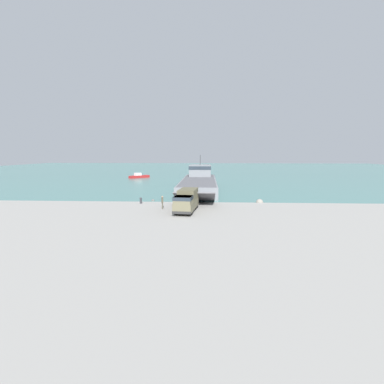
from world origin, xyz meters
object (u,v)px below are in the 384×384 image
object	(u,v)px
moored_boat_a	(139,176)
soldier_on_ramp	(162,201)
military_truck	(186,200)
mooring_bollard	(141,200)
landing_craft	(199,181)

from	to	relation	value
moored_boat_a	soldier_on_ramp	bearing A→B (deg)	-30.17
military_truck	soldier_on_ramp	distance (m)	3.87
soldier_on_ramp	mooring_bollard	distance (m)	5.77
landing_craft	soldier_on_ramp	size ratio (longest dim) A/B	19.53
military_truck	mooring_bollard	world-z (taller)	military_truck
military_truck	moored_boat_a	bearing A→B (deg)	-154.62
soldier_on_ramp	moored_boat_a	world-z (taller)	soldier_on_ramp
moored_boat_a	mooring_bollard	world-z (taller)	moored_boat_a
soldier_on_ramp	military_truck	bearing A→B (deg)	141.96
moored_boat_a	mooring_bollard	size ratio (longest dim) A/B	6.28
landing_craft	soldier_on_ramp	world-z (taller)	landing_craft
soldier_on_ramp	mooring_bollard	bearing A→B (deg)	-59.12
moored_boat_a	landing_craft	bearing A→B (deg)	-11.25
military_truck	mooring_bollard	distance (m)	9.48
moored_boat_a	mooring_bollard	xyz separation A→B (m)	(11.15, -47.08, -0.00)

